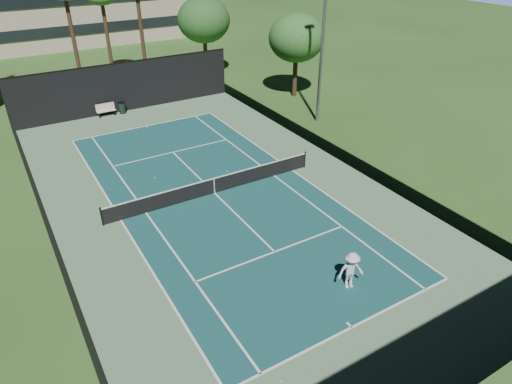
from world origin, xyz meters
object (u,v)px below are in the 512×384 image
tennis_ball_b (205,185)px  park_bench (106,109)px  tennis_ball_c (228,171)px  tennis_ball_d (155,178)px  player (351,270)px  tennis_net (214,185)px  trash_bin (122,108)px  tennis_ball_a (281,381)px

tennis_ball_b → park_bench: park_bench is taller
tennis_ball_c → tennis_ball_d: 4.50m
tennis_ball_d → player: bearing=-74.4°
tennis_net → trash_bin: tennis_net is taller
trash_bin → tennis_ball_a: bearing=-96.0°
tennis_net → tennis_ball_d: 4.25m
tennis_net → tennis_ball_c: bearing=46.3°
tennis_net → tennis_ball_b: size_ratio=169.25×
park_bench → trash_bin: park_bench is taller
tennis_ball_b → player: bearing=-82.0°
tennis_ball_c → player: bearing=-92.1°
tennis_ball_c → tennis_ball_b: bearing=-155.7°
tennis_ball_a → tennis_ball_c: (5.57, 14.47, 0.00)m
tennis_net → player: player is taller
tennis_ball_c → park_bench: bearing=105.9°
player → tennis_ball_c: bearing=104.2°
trash_bin → park_bench: bearing=174.0°
tennis_ball_b → tennis_ball_d: tennis_ball_b is taller
tennis_ball_c → park_bench: park_bench is taller
player → park_bench: player is taller
player → park_bench: (-3.45, 25.72, -0.34)m
tennis_net → park_bench: 15.80m
park_bench → trash_bin: size_ratio=1.59×
tennis_ball_c → tennis_ball_d: (-4.23, 1.53, 0.00)m
tennis_net → tennis_ball_c: tennis_net is taller
player → tennis_ball_b: 11.26m
tennis_ball_d → trash_bin: size_ratio=0.08×
trash_bin → tennis_ball_d: bearing=-97.7°
tennis_net → tennis_ball_d: tennis_net is taller
tennis_ball_b → trash_bin: size_ratio=0.08×
tennis_ball_d → trash_bin: 12.15m
tennis_ball_a → tennis_ball_b: tennis_ball_b is taller
player → park_bench: bearing=113.9°
player → park_bench: 25.95m
tennis_net → trash_bin: (-0.71, 15.54, -0.08)m
tennis_net → park_bench: bearing=97.3°
tennis_ball_b → tennis_ball_c: (2.00, 0.90, -0.00)m
tennis_ball_a → tennis_ball_b: bearing=75.3°
tennis_net → park_bench: (-2.00, 15.68, -0.01)m
tennis_ball_a → park_bench: size_ratio=0.04×
tennis_net → trash_bin: size_ratio=13.65×
player → tennis_ball_c: player is taller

